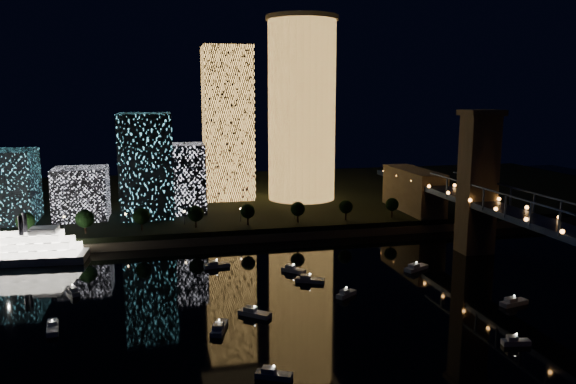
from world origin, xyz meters
name	(u,v)px	position (x,y,z in m)	size (l,w,h in m)	color
ground	(344,324)	(0.00, 0.00, 0.00)	(520.00, 520.00, 0.00)	black
far_bank	(246,197)	(0.00, 160.00, 2.50)	(420.00, 160.00, 5.00)	black
seawall	(276,236)	(0.00, 82.00, 1.50)	(420.00, 6.00, 3.00)	#6B5E4C
tower_cylindrical	(302,109)	(24.31, 138.32, 48.12)	(34.00, 34.00, 85.98)	#FAAF50
tower_rectangular	(228,123)	(-9.93, 148.47, 41.32)	(22.83, 22.83, 72.64)	#FAAF50
midrise_blocks	(116,176)	(-60.43, 116.61, 21.75)	(87.65, 27.67, 42.58)	white
truss_bridge	(569,240)	(65.00, 3.72, 16.25)	(13.00, 266.00, 50.00)	#162349
motorboats	(292,298)	(-8.97, 18.00, 0.81)	(122.51, 79.05, 2.78)	silver
esplanade_trees	(167,215)	(-40.66, 88.00, 10.47)	(165.98, 6.70, 8.85)	black
street_lamps	(184,215)	(-34.00, 94.00, 9.02)	(132.70, 0.70, 5.65)	black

